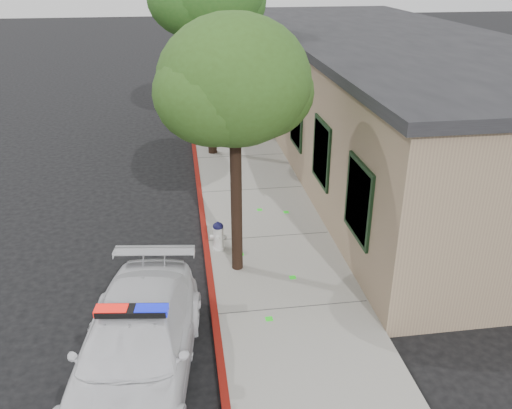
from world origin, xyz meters
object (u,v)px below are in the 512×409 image
object	(u,v)px
police_car	(136,347)
street_tree_near	(235,87)
fire_hydrant	(218,235)
street_tree_far	(214,27)
clapboard_building	(383,95)

from	to	relation	value
police_car	street_tree_near	distance (m)	5.12
fire_hydrant	street_tree_near	world-z (taller)	street_tree_near
police_car	street_tree_far	xyz separation A→B (m)	(2.46, 14.53, 3.36)
fire_hydrant	street_tree_near	distance (m)	3.87
street_tree_near	street_tree_far	size ratio (longest dim) A/B	1.06
police_car	street_tree_far	bearing A→B (deg)	87.91
clapboard_building	fire_hydrant	xyz separation A→B (m)	(-6.34, -6.42, -1.62)
fire_hydrant	street_tree_far	xyz separation A→B (m)	(0.78, 10.55, 3.54)
police_car	fire_hydrant	size ratio (longest dim) A/B	6.87
clapboard_building	fire_hydrant	size ratio (longest dim) A/B	29.52
fire_hydrant	police_car	bearing A→B (deg)	-100.02
clapboard_building	police_car	xyz separation A→B (m)	(-8.02, -10.41, -1.45)
clapboard_building	street_tree_far	world-z (taller)	street_tree_far
clapboard_building	police_car	world-z (taller)	clapboard_building
police_car	street_tree_near	bearing A→B (deg)	63.78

